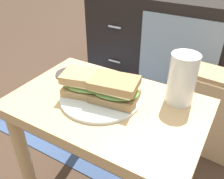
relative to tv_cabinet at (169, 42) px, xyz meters
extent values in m
cube|color=tan|center=(0.12, -0.95, 0.15)|extent=(0.56, 0.36, 0.04)
cylinder|color=tan|center=(-0.12, -1.09, -0.08)|extent=(0.04, 0.04, 0.43)
cylinder|color=tan|center=(-0.12, -0.80, -0.08)|extent=(0.04, 0.04, 0.43)
cylinder|color=tan|center=(0.37, -0.80, -0.08)|extent=(0.04, 0.04, 0.43)
cube|color=black|center=(0.00, 0.00, 0.00)|extent=(0.96, 0.44, 0.58)
cube|color=#8C9EA8|center=(0.12, -0.22, 0.01)|extent=(0.42, 0.01, 0.44)
cylinder|color=silver|center=(-0.27, -0.23, 0.12)|extent=(0.08, 0.01, 0.01)
cylinder|color=silver|center=(-0.27, -0.23, -0.10)|extent=(0.08, 0.01, 0.01)
cube|color=#384C72|center=(-0.22, -0.55, -0.29)|extent=(1.01, 0.71, 0.01)
cube|color=slate|center=(-0.22, -0.55, -0.28)|extent=(0.83, 0.59, 0.00)
cylinder|color=silver|center=(0.10, -0.94, 0.17)|extent=(0.24, 0.24, 0.01)
cube|color=tan|center=(0.06, -0.94, 0.19)|extent=(0.15, 0.11, 0.02)
ellipsoid|color=#729E4C|center=(0.06, -0.94, 0.21)|extent=(0.16, 0.12, 0.02)
cube|color=beige|center=(0.06, -0.94, 0.22)|extent=(0.14, 0.10, 0.01)
cube|color=tan|center=(0.06, -0.94, 0.23)|extent=(0.15, 0.12, 0.02)
cube|color=#9E7A4C|center=(0.14, -0.94, 0.19)|extent=(0.14, 0.11, 0.02)
ellipsoid|color=#608C42|center=(0.14, -0.94, 0.21)|extent=(0.15, 0.12, 0.02)
cube|color=beige|center=(0.14, -0.94, 0.22)|extent=(0.13, 0.10, 0.01)
cube|color=#9E7A4C|center=(0.14, -0.94, 0.24)|extent=(0.14, 0.11, 0.02)
cylinder|color=silver|center=(0.30, -0.84, 0.24)|extent=(0.08, 0.08, 0.15)
cylinder|color=orange|center=(0.30, -0.84, 0.23)|extent=(0.07, 0.07, 0.11)
cylinder|color=white|center=(0.30, -0.84, 0.29)|extent=(0.07, 0.07, 0.01)
cylinder|color=#332D28|center=(-0.07, -0.87, 0.17)|extent=(0.10, 0.10, 0.01)
cube|color=tan|center=(0.38, -0.47, -0.10)|extent=(0.25, 0.17, 0.37)
cube|color=tan|center=(0.38, -0.47, 0.09)|extent=(0.24, 0.14, 0.02)
camera|label=1|loc=(0.43, -1.43, 0.58)|focal=39.15mm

